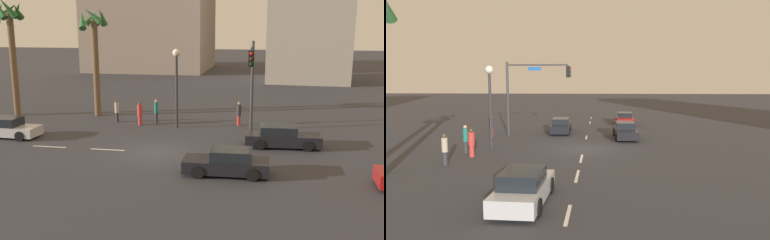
{
  "view_description": "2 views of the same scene",
  "coord_description": "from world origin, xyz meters",
  "views": [
    {
      "loc": [
        6.46,
        -24.0,
        7.34
      ],
      "look_at": [
        2.01,
        1.12,
        1.78
      ],
      "focal_mm": 40.99,
      "sensor_mm": 36.0,
      "label": 1
    },
    {
      "loc": [
        -22.55,
        -1.06,
        4.56
      ],
      "look_at": [
        2.52,
        0.55,
        1.71
      ],
      "focal_mm": 31.24,
      "sensor_mm": 36.0,
      "label": 2
    }
  ],
  "objects": [
    {
      "name": "ground_plane",
      "position": [
        0.0,
        0.0,
        0.0
      ],
      "size": [
        220.0,
        220.0,
        0.0
      ],
      "primitive_type": "plane",
      "color": "#333338"
    },
    {
      "name": "lane_stripe_2",
      "position": [
        -6.69,
        0.0,
        0.01
      ],
      "size": [
        2.16,
        0.14,
        0.01
      ],
      "primitive_type": "cube",
      "color": "silver",
      "rests_on": "ground_plane"
    },
    {
      "name": "lane_stripe_3",
      "position": [
        -2.93,
        0.0,
        0.01
      ],
      "size": [
        2.14,
        0.14,
        0.01
      ],
      "primitive_type": "cube",
      "color": "silver",
      "rests_on": "ground_plane"
    },
    {
      "name": "lane_stripe_4",
      "position": [
        4.79,
        0.0,
        0.01
      ],
      "size": [
        1.85,
        0.14,
        0.01
      ],
      "primitive_type": "cube",
      "color": "silver",
      "rests_on": "ground_plane"
    },
    {
      "name": "car_0",
      "position": [
        -10.51,
        1.76,
        0.61
      ],
      "size": [
        4.08,
        1.87,
        1.34
      ],
      "color": "#B7B7BC",
      "rests_on": "ground_plane"
    },
    {
      "name": "car_1",
      "position": [
        4.55,
        -3.17,
        0.61
      ],
      "size": [
        4.29,
        1.87,
        1.32
      ],
      "color": "black",
      "rests_on": "ground_plane"
    },
    {
      "name": "car_3",
      "position": [
        7.33,
        2.41,
        0.62
      ],
      "size": [
        4.61,
        1.94,
        1.34
      ],
      "color": "black",
      "rests_on": "ground_plane"
    },
    {
      "name": "traffic_signal",
      "position": [
        5.33,
        4.85,
        4.27
      ],
      "size": [
        0.37,
        5.51,
        6.25
      ],
      "color": "#38383D",
      "rests_on": "ground_plane"
    },
    {
      "name": "streetlamp",
      "position": [
        -0.05,
        6.45,
        4.02
      ],
      "size": [
        0.56,
        0.56,
        5.68
      ],
      "color": "#2D2D33",
      "rests_on": "ground_plane"
    },
    {
      "name": "pedestrian_0",
      "position": [
        -4.96,
        7.44,
        0.92
      ],
      "size": [
        0.44,
        0.44,
        1.74
      ],
      "color": "#333338",
      "rests_on": "ground_plane"
    },
    {
      "name": "pedestrian_1",
      "position": [
        4.33,
        7.88,
        0.93
      ],
      "size": [
        0.48,
        0.48,
        1.77
      ],
      "color": "#BF3833",
      "rests_on": "ground_plane"
    },
    {
      "name": "pedestrian_2",
      "position": [
        -1.87,
        7.53,
        0.98
      ],
      "size": [
        0.37,
        0.37,
        1.82
      ],
      "color": "#333338",
      "rests_on": "ground_plane"
    },
    {
      "name": "pedestrian_3",
      "position": [
        -2.92,
        6.73,
        0.91
      ],
      "size": [
        0.54,
        0.54,
        1.75
      ],
      "color": "#BF3833",
      "rests_on": "ground_plane"
    },
    {
      "name": "palm_tree_0",
      "position": [
        -13.97,
        8.45,
        6.55
      ],
      "size": [
        2.37,
        2.52,
        9.46
      ],
      "color": "brown",
      "rests_on": "ground_plane"
    },
    {
      "name": "palm_tree_1",
      "position": [
        -7.39,
        9.53,
        6.0
      ],
      "size": [
        2.44,
        2.34,
        8.74
      ],
      "color": "brown",
      "rests_on": "ground_plane"
    },
    {
      "name": "building_1",
      "position": [
        -12.91,
        47.92,
        9.23
      ],
      "size": [
        18.85,
        17.18,
        18.45
      ],
      "primitive_type": "cube",
      "rotation": [
        0.0,
        0.0,
        -0.01
      ],
      "color": "gray",
      "rests_on": "ground_plane"
    },
    {
      "name": "building_2",
      "position": [
        11.3,
        36.04,
        10.08
      ],
      "size": [
        10.73,
        10.7,
        20.16
      ],
      "primitive_type": "cube",
      "rotation": [
        0.0,
        0.0,
        -0.05
      ],
      "color": "#9E9384",
      "rests_on": "ground_plane"
    }
  ]
}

